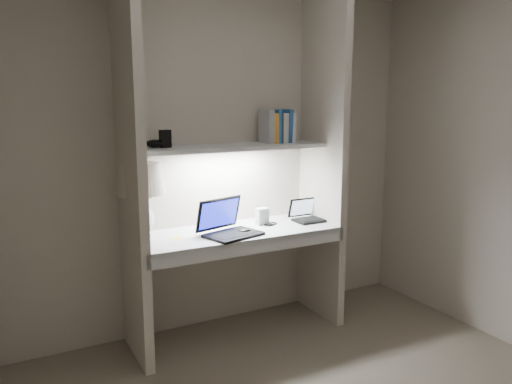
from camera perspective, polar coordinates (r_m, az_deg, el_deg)
back_wall at (r=3.70m, az=-4.12°, el=3.80°), size 3.20×0.01×2.50m
alcove_panel_left at (r=3.20m, az=-14.12°, el=2.50°), size 0.06×0.55×2.50m
alcove_panel_right at (r=3.82m, az=7.67°, el=3.94°), size 0.06×0.55×2.50m
desk at (r=3.55m, az=-2.21°, el=-4.70°), size 1.40×0.55×0.04m
desk_apron at (r=3.33m, az=-0.25°, el=-6.23°), size 1.46×0.03×0.10m
shelf at (r=3.52m, az=-2.95°, el=5.12°), size 1.40×0.36×0.03m
strip_light at (r=3.53m, az=-2.95°, el=4.77°), size 0.60×0.04×0.02m
table_lamp at (r=3.38m, az=-13.11°, el=0.50°), size 0.34×0.34×0.50m
laptop_main at (r=3.42m, az=-3.24°, el=-3.97°), size 0.44×0.40×0.24m
laptop_netbook at (r=3.84m, az=6.00°, el=-2.66°), size 0.26×0.23×0.16m
speaker at (r=3.69m, az=0.72°, el=-2.78°), size 0.09×0.07×0.12m
mouse at (r=3.45m, az=-1.29°, el=-4.48°), size 0.11×0.08×0.04m
cable_coil at (r=3.71m, az=1.65°, el=-3.62°), size 0.11×0.11×0.01m
sticky_note at (r=3.38m, az=-9.01°, el=-5.20°), size 0.08×0.08×0.00m
book_row at (r=3.73m, az=2.43°, el=7.44°), size 0.23×0.16×0.25m
shelf_box at (r=3.38m, az=-10.33°, el=6.01°), size 0.08×0.06×0.12m
shelf_gadget at (r=3.38m, az=-11.47°, el=5.44°), size 0.15×0.13×0.05m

